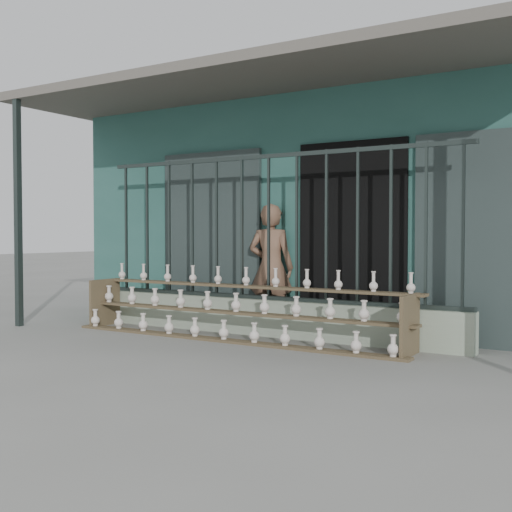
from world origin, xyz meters
The scene contains 6 objects.
ground centered at (0.00, 0.00, 0.00)m, with size 60.00×60.00×0.00m, color slate.
workshop_building centered at (0.00, 4.23, 1.62)m, with size 7.40×6.60×3.21m.
parapet_wall centered at (0.00, 1.30, 0.23)m, with size 5.00×0.20×0.45m, color #919F88.
security_fence centered at (0.00, 1.30, 1.35)m, with size 5.00×0.04×1.80m.
shelf_rack centered at (-0.23, 0.89, 0.36)m, with size 4.50×0.68×0.85m.
elderly_woman centered at (-0.18, 1.67, 0.83)m, with size 0.60×0.40×1.65m, color brown.
Camera 1 is at (3.98, -5.54, 1.27)m, focal length 45.00 mm.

